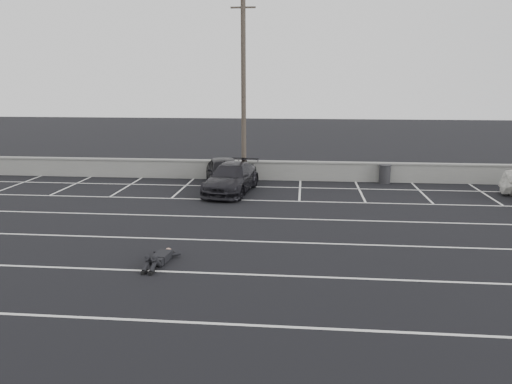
# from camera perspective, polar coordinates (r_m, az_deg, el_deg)

# --- Properties ---
(ground) EXTENTS (120.00, 120.00, 0.00)m
(ground) POSITION_cam_1_polar(r_m,az_deg,el_deg) (14.38, 0.48, -9.47)
(ground) COLOR black
(ground) RESTS_ON ground
(seawall) EXTENTS (50.00, 0.45, 1.06)m
(seawall) POSITION_cam_1_polar(r_m,az_deg,el_deg) (27.73, 3.05, 2.51)
(seawall) COLOR gray
(seawall) RESTS_ON ground
(stall_lines) EXTENTS (36.00, 20.05, 0.01)m
(stall_lines) POSITION_cam_1_polar(r_m,az_deg,el_deg) (18.53, 1.43, -4.34)
(stall_lines) COLOR silver
(stall_lines) RESTS_ON ground
(car_left) EXTENTS (2.84, 4.76, 1.52)m
(car_left) POSITION_cam_1_polar(r_m,az_deg,el_deg) (26.02, -3.62, 2.30)
(car_left) COLOR black
(car_left) RESTS_ON ground
(car_right) EXTENTS (2.59, 5.09, 1.42)m
(car_right) POSITION_cam_1_polar(r_m,az_deg,el_deg) (24.62, -2.83, 1.60)
(car_right) COLOR black
(car_right) RESTS_ON ground
(utility_pole) EXTENTS (1.29, 0.26, 9.67)m
(utility_pole) POSITION_cam_1_polar(r_m,az_deg,el_deg) (26.67, -1.44, 11.52)
(utility_pole) COLOR #4C4238
(utility_pole) RESTS_ON ground
(trash_bin) EXTENTS (0.87, 0.87, 1.02)m
(trash_bin) POSITION_cam_1_polar(r_m,az_deg,el_deg) (27.65, 14.50, 2.02)
(trash_bin) COLOR #29292C
(trash_bin) RESTS_ON ground
(person) EXTENTS (1.41, 2.55, 0.47)m
(person) POSITION_cam_1_polar(r_m,az_deg,el_deg) (15.66, -10.66, -6.89)
(person) COLOR black
(person) RESTS_ON ground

